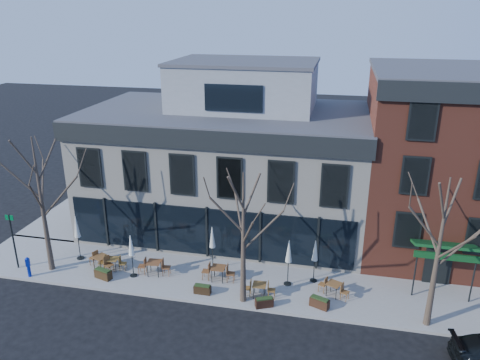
# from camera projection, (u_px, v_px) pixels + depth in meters

# --- Properties ---
(ground) EXTENTS (120.00, 120.00, 0.00)m
(ground) POSITION_uv_depth(u_px,v_px,m) (208.00, 259.00, 28.45)
(ground) COLOR black
(ground) RESTS_ON ground
(sidewalk_front) EXTENTS (33.50, 4.70, 0.15)m
(sidewalk_front) POSITION_uv_depth(u_px,v_px,m) (254.00, 284.00, 25.80)
(sidewalk_front) COLOR gray
(sidewalk_front) RESTS_ON ground
(sidewalk_side) EXTENTS (4.50, 12.00, 0.15)m
(sidewalk_side) POSITION_uv_depth(u_px,v_px,m) (90.00, 205.00, 36.17)
(sidewalk_side) COLOR gray
(sidewalk_side) RESTS_ON ground
(corner_building) EXTENTS (18.39, 10.39, 11.10)m
(corner_building) POSITION_uv_depth(u_px,v_px,m) (228.00, 161.00, 31.44)
(corner_building) COLOR silver
(corner_building) RESTS_ON ground
(red_brick_building) EXTENTS (8.20, 11.78, 11.18)m
(red_brick_building) POSITION_uv_depth(u_px,v_px,m) (434.00, 161.00, 28.47)
(red_brick_building) COLOR brown
(red_brick_building) RESTS_ON ground
(tree_corner) EXTENTS (3.93, 3.98, 7.92)m
(tree_corner) POSITION_uv_depth(u_px,v_px,m) (42.00, 204.00, 25.73)
(tree_corner) COLOR #382B21
(tree_corner) RESTS_ON sidewalk_front
(tree_mid) EXTENTS (3.50, 3.55, 7.04)m
(tree_mid) POSITION_uv_depth(u_px,v_px,m) (243.00, 237.00, 22.96)
(tree_mid) COLOR #382B21
(tree_mid) RESTS_ON sidewalk_front
(tree_right) EXTENTS (3.72, 3.77, 7.48)m
(tree_right) POSITION_uv_depth(u_px,v_px,m) (438.00, 252.00, 21.08)
(tree_right) COLOR #382B21
(tree_right) RESTS_ON sidewalk_front
(sign_pole) EXTENTS (0.50, 0.10, 3.40)m
(sign_pole) POSITION_uv_depth(u_px,v_px,m) (13.00, 238.00, 26.62)
(sign_pole) COLOR black
(sign_pole) RESTS_ON sidewalk_front
(call_box) EXTENTS (0.25, 0.25, 1.23)m
(call_box) POSITION_uv_depth(u_px,v_px,m) (28.00, 266.00, 26.16)
(call_box) COLOR #0B209A
(call_box) RESTS_ON sidewalk_front
(cafe_set_0) EXTENTS (1.88, 1.18, 0.98)m
(cafe_set_0) POSITION_uv_depth(u_px,v_px,m) (101.00, 261.00, 26.99)
(cafe_set_0) COLOR brown
(cafe_set_0) RESTS_ON sidewalk_front
(cafe_set_1) EXTENTS (1.67, 0.73, 0.86)m
(cafe_set_1) POSITION_uv_depth(u_px,v_px,m) (113.00, 263.00, 26.93)
(cafe_set_1) COLOR brown
(cafe_set_1) RESTS_ON sidewalk_front
(cafe_set_2) EXTENTS (1.90, 0.83, 0.98)m
(cafe_set_2) POSITION_uv_depth(u_px,v_px,m) (154.00, 266.00, 26.42)
(cafe_set_2) COLOR brown
(cafe_set_2) RESTS_ON sidewalk_front
(cafe_set_3) EXTENTS (1.89, 0.77, 1.00)m
(cafe_set_3) POSITION_uv_depth(u_px,v_px,m) (218.00, 272.00, 25.85)
(cafe_set_3) COLOR brown
(cafe_set_3) RESTS_ON sidewalk_front
(cafe_set_4) EXTENTS (1.73, 0.72, 0.90)m
(cafe_set_4) POSITION_uv_depth(u_px,v_px,m) (259.00, 289.00, 24.39)
(cafe_set_4) COLOR brown
(cafe_set_4) RESTS_ON sidewalk_front
(cafe_set_5) EXTENTS (1.72, 1.06, 0.89)m
(cafe_set_5) POSITION_uv_depth(u_px,v_px,m) (334.00, 288.00, 24.48)
(cafe_set_5) COLOR brown
(cafe_set_5) RESTS_ON sidewalk_front
(umbrella_0) EXTENTS (0.44, 0.44, 2.78)m
(umbrella_0) POSITION_uv_depth(u_px,v_px,m) (77.00, 229.00, 27.59)
(umbrella_0) COLOR black
(umbrella_0) RESTS_ON sidewalk_front
(umbrella_1) EXTENTS (0.41, 0.41, 2.55)m
(umbrella_1) POSITION_uv_depth(u_px,v_px,m) (131.00, 248.00, 25.80)
(umbrella_1) COLOR black
(umbrella_1) RESTS_ON sidewalk_front
(umbrella_2) EXTENTS (0.43, 0.43, 2.68)m
(umbrella_2) POSITION_uv_depth(u_px,v_px,m) (212.00, 240.00, 26.51)
(umbrella_2) COLOR black
(umbrella_2) RESTS_ON sidewalk_front
(umbrella_3) EXTENTS (0.43, 0.43, 2.68)m
(umbrella_3) POSITION_uv_depth(u_px,v_px,m) (289.00, 254.00, 24.97)
(umbrella_3) COLOR black
(umbrella_3) RESTS_ON sidewalk_front
(umbrella_4) EXTENTS (0.40, 0.40, 2.50)m
(umbrella_4) POSITION_uv_depth(u_px,v_px,m) (315.00, 253.00, 25.33)
(umbrella_4) COLOR black
(umbrella_4) RESTS_ON sidewalk_front
(planter_0) EXTENTS (1.08, 0.67, 0.56)m
(planter_0) POSITION_uv_depth(u_px,v_px,m) (103.00, 274.00, 26.11)
(planter_0) COLOR #312110
(planter_0) RESTS_ON sidewalk_front
(planter_1) EXTENTS (0.90, 0.37, 0.50)m
(planter_1) POSITION_uv_depth(u_px,v_px,m) (202.00, 289.00, 24.74)
(planter_1) COLOR black
(planter_1) RESTS_ON sidewalk_front
(planter_2) EXTENTS (0.98, 0.70, 0.51)m
(planter_2) POSITION_uv_depth(u_px,v_px,m) (264.00, 302.00, 23.63)
(planter_2) COLOR black
(planter_2) RESTS_ON sidewalk_front
(planter_3) EXTENTS (1.05, 0.73, 0.55)m
(planter_3) POSITION_uv_depth(u_px,v_px,m) (320.00, 302.00, 23.59)
(planter_3) COLOR #321C10
(planter_3) RESTS_ON sidewalk_front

